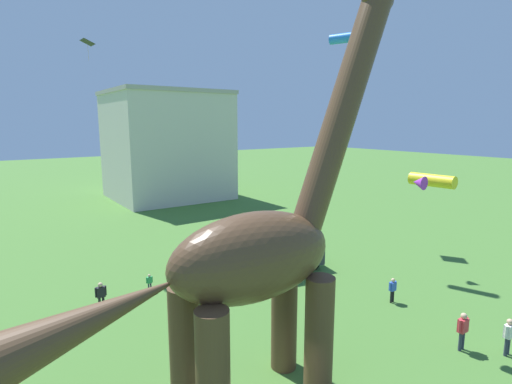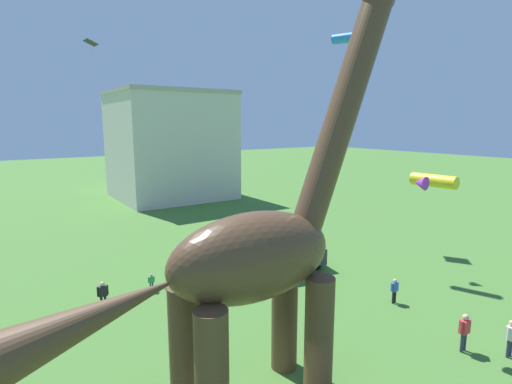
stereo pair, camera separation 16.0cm
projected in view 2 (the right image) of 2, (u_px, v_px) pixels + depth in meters
dinosaur_sculpture at (252, 257)px, 13.70m from camera, size 14.86×3.15×15.53m
parked_box_truck at (283, 248)px, 27.31m from camera, size 5.92×3.23×3.20m
person_watching_child at (151, 281)px, 24.20m from camera, size 0.42×0.18×1.12m
person_near_flyer at (103, 293)px, 21.68m from camera, size 0.61×0.27×1.64m
person_vendor_side at (511, 335)px, 17.31m from camera, size 0.64×0.28×1.72m
person_far_spectator at (465, 329)px, 17.72m from camera, size 0.67×0.30×1.79m
person_photographer at (395, 288)px, 22.54m from camera, size 0.55×0.24×1.46m
kite_far_left at (351, 38)px, 28.16m from camera, size 2.47×2.54×0.72m
kite_drifting at (91, 43)px, 28.27m from camera, size 0.86×1.17×1.46m
kite_far_right at (431, 181)px, 17.41m from camera, size 1.78×2.06×0.60m
kite_mid_center at (361, 66)px, 33.27m from camera, size 1.93×2.09×0.42m
background_building_block at (170, 145)px, 54.19m from camera, size 14.60×13.91×14.42m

